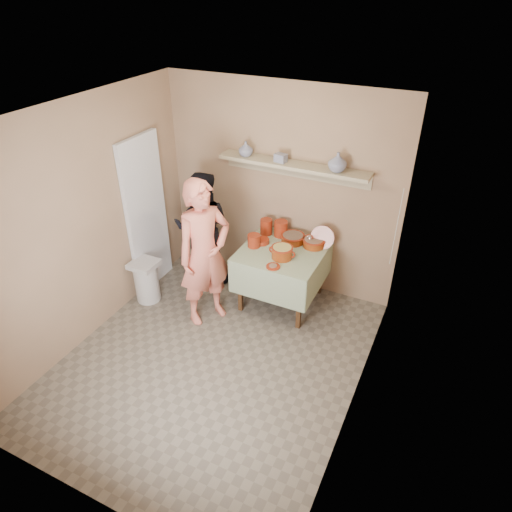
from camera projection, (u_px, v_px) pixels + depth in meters
The scene contains 22 objects.
ground at pixel (214, 360), 4.95m from camera, with size 3.50×3.50×0.00m, color #6C6254.
tile_panel at pixel (147, 215), 5.68m from camera, with size 0.06×0.70×2.00m, color silver.
plate_stack_a at pixel (266, 227), 5.72m from camera, with size 0.15×0.15×0.20m, color maroon.
plate_stack_b at pixel (281, 229), 5.67m from camera, with size 0.17×0.17×0.20m, color maroon.
bowl_stack at pixel (254, 241), 5.47m from camera, with size 0.16×0.16×0.16m, color maroon.
empty_bowl at pixel (262, 241), 5.56m from camera, with size 0.18×0.18×0.05m, color maroon.
propped_lid at pixel (322, 238), 5.44m from camera, with size 0.29×0.29×0.02m, color maroon.
vase_right at pixel (338, 162), 4.94m from camera, with size 0.20×0.20×0.21m, color navy.
vase_left at pixel (246, 149), 5.36m from camera, with size 0.17×0.17×0.18m, color navy.
ceramic_box at pixel (281, 158), 5.21m from camera, with size 0.13×0.10×0.10m, color navy.
person_cook at pixel (205, 254), 5.12m from camera, with size 0.65×0.42×1.78m, color #E87864.
person_helper at pixel (203, 228), 5.89m from camera, with size 0.74×0.58×1.53m, color black.
room_shell at pixel (205, 230), 4.09m from camera, with size 3.04×3.54×2.62m.
serving_table at pixel (282, 258), 5.50m from camera, with size 0.97×0.97×0.76m.
cazuela_meat_a at pixel (293, 238), 5.56m from camera, with size 0.30×0.30×0.10m.
cazuela_meat_b at pixel (314, 242), 5.47m from camera, with size 0.28×0.28×0.10m.
ladle at pixel (310, 238), 5.45m from camera, with size 0.08×0.26×0.19m.
cazuela_rice at pixel (282, 251), 5.24m from camera, with size 0.33×0.25×0.14m.
front_plate at pixel (273, 266), 5.11m from camera, with size 0.16×0.16×0.03m.
wall_shelf at pixel (294, 166), 5.25m from camera, with size 1.80×0.25×0.21m.
trash_bin at pixel (147, 281), 5.72m from camera, with size 0.32×0.32×0.56m.
electrical_cord at pixel (396, 228), 4.88m from camera, with size 0.01×0.05×0.90m.
Camera 1 is at (1.96, -3.04, 3.59)m, focal length 32.00 mm.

